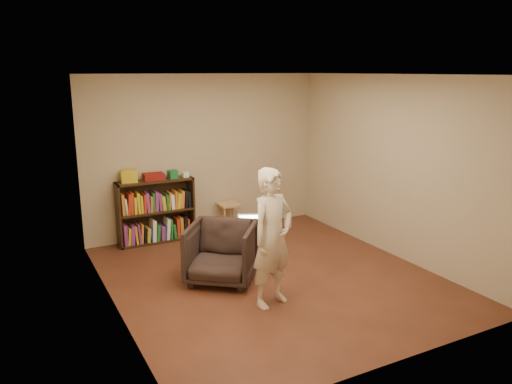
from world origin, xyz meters
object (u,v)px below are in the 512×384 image
stool (229,209)px  armchair (221,253)px  person (272,238)px  side_table (252,241)px  bookshelf (156,215)px  laptop (251,230)px

stool → armchair: (-0.93, -1.81, -0.01)m
person → side_table: bearing=56.5°
stool → armchair: size_ratio=0.58×
bookshelf → armchair: size_ratio=1.43×
armchair → laptop: 0.76m
side_table → person: (-0.34, -1.17, 0.46)m
bookshelf → laptop: size_ratio=2.42×
bookshelf → stool: bookshelf is taller
person → laptop: bearing=56.2°
armchair → stool: bearing=100.6°
armchair → person: 0.99m
laptop → stool: bearing=101.9°
bookshelf → armchair: bookshelf is taller
armchair → laptop: (0.64, 0.40, 0.09)m
bookshelf → person: size_ratio=0.75×
side_table → laptop: 0.16m
bookshelf → stool: 1.22m
side_table → laptop: bearing=69.8°
bookshelf → side_table: 1.82m
stool → laptop: size_ratio=0.98×
laptop → person: bearing=-83.0°
bookshelf → person: 2.83m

